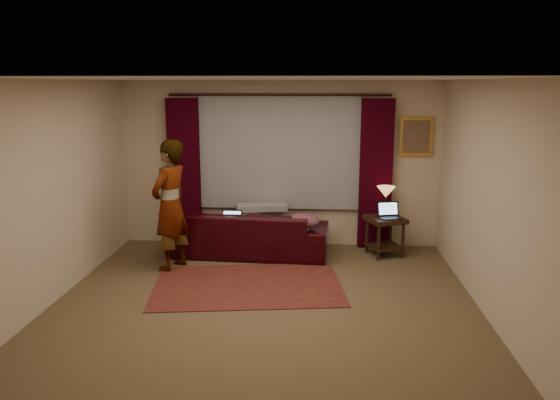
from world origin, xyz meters
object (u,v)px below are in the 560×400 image
at_px(sofa, 251,224).
at_px(tiffany_lamp, 386,201).
at_px(person, 170,205).
at_px(laptop_table, 391,211).
at_px(end_table, 385,236).
at_px(laptop_sofa, 231,219).

bearing_deg(sofa, tiffany_lamp, -170.68).
relative_size(sofa, person, 1.27).
distance_m(tiffany_lamp, laptop_table, 0.23).
relative_size(sofa, tiffany_lamp, 5.21).
xyz_separation_m(end_table, person, (-3.04, -0.80, 0.61)).
distance_m(laptop_sofa, tiffany_lamp, 2.34).
height_order(tiffany_lamp, person, person).
bearing_deg(person, end_table, 126.98).
relative_size(laptop_sofa, end_table, 0.54).
bearing_deg(end_table, laptop_sofa, -174.92).
distance_m(end_table, laptop_table, 0.43).
height_order(sofa, end_table, sofa).
height_order(laptop_sofa, person, person).
xyz_separation_m(sofa, laptop_table, (2.08, 0.01, 0.25)).
bearing_deg(laptop_sofa, laptop_table, 2.60).
bearing_deg(sofa, person, 38.45).
bearing_deg(person, tiffany_lamp, 129.06).
distance_m(end_table, tiffany_lamp, 0.53).
xyz_separation_m(laptop_sofa, end_table, (2.30, 0.20, -0.27)).
distance_m(laptop_sofa, laptop_table, 2.37).
bearing_deg(laptop_sofa, sofa, 22.53).
distance_m(laptop_sofa, end_table, 2.32).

